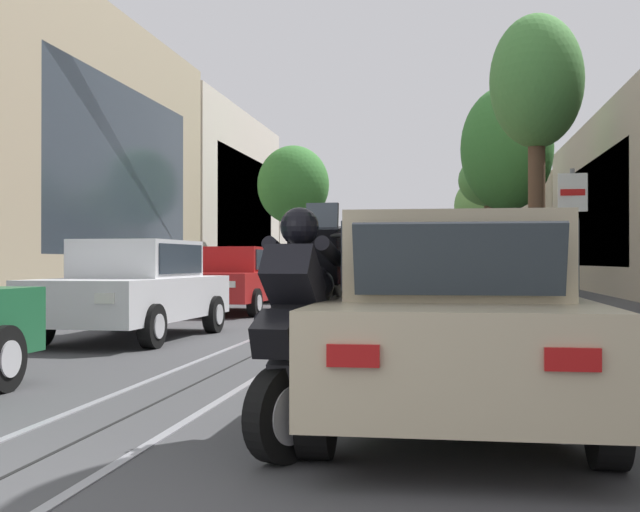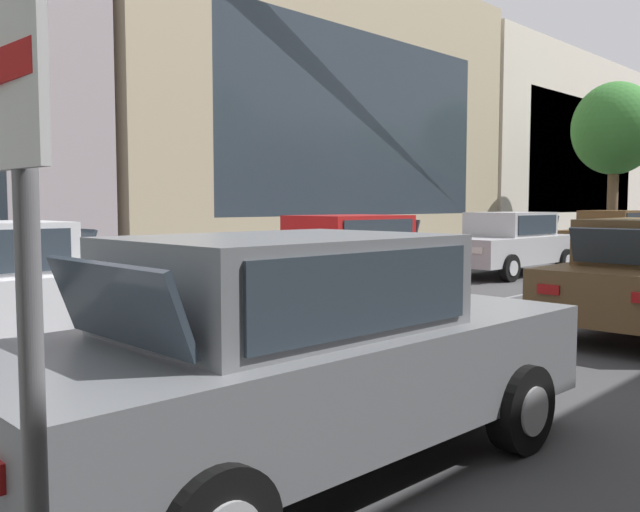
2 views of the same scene
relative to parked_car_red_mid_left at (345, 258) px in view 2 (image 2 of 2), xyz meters
The scene contains 7 objects.
building_facade_left 18.21m from the parked_car_red_mid_left, 116.96° to the left, with size 5.33×68.36×9.58m.
parked_car_red_mid_left is the anchor object (origin of this frame).
parked_car_silver_fourth_left 6.33m from the parked_car_red_mid_left, 91.07° to the left, with size 2.15×4.42×1.58m.
parked_car_brown_fifth_left 12.86m from the parked_car_red_mid_left, 90.15° to the left, with size 2.12×4.41×1.58m.
parked_car_grey_second_right 7.96m from the parked_car_red_mid_left, 50.74° to the right, with size 2.12×4.41×1.58m.
street_tree_kerb_left_second 18.89m from the parked_car_red_mid_left, 96.28° to the left, with size 3.33×3.18×6.59m.
street_sign_post 10.85m from the parked_car_red_mid_left, 52.51° to the right, with size 0.36×0.07×2.41m.
Camera 2 is at (5.70, 7.07, 1.78)m, focal length 38.04 mm.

